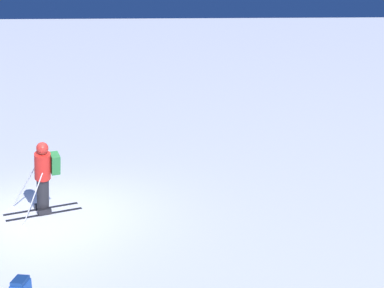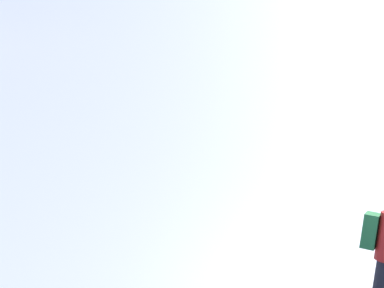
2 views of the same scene
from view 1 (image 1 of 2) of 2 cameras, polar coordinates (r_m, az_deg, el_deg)
ground_plane at (r=12.24m, az=-15.74°, el=-7.50°), size 300.00×300.00×0.00m
skier at (r=11.95m, az=-15.51°, el=-3.13°), size 1.25×1.72×1.76m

